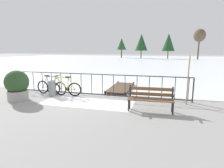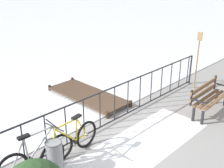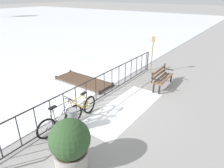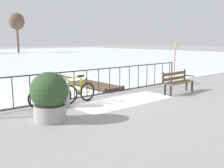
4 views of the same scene
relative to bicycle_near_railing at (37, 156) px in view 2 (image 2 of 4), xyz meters
The scene contains 9 objects.
ground_plane 2.07m from the bicycle_near_railing, ahead, with size 160.00×160.00×0.00m, color gray.
snow_patch 2.48m from the bicycle_near_railing, 22.48° to the right, with size 3.83×1.43×0.01m, color white.
railing_fence 2.05m from the bicycle_near_railing, ahead, with size 9.06×0.06×1.07m.
bicycle_near_railing is the anchor object (origin of this frame).
bicycle_second 0.77m from the bicycle_near_railing, ahead, with size 1.71×0.52×0.97m.
park_bench 5.03m from the bicycle_near_railing, 14.38° to the right, with size 1.61×0.53×0.89m.
trash_bin 0.36m from the bicycle_near_railing, 51.39° to the right, with size 0.35×0.35×0.73m.
oar_upright 6.29m from the bicycle_near_railing, ahead, with size 0.04×0.16×1.98m.
wooden_dock 3.67m from the bicycle_near_railing, 32.37° to the left, with size 1.10×2.90×0.20m.
Camera 2 is at (-4.46, -4.72, 3.92)m, focal length 46.02 mm.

